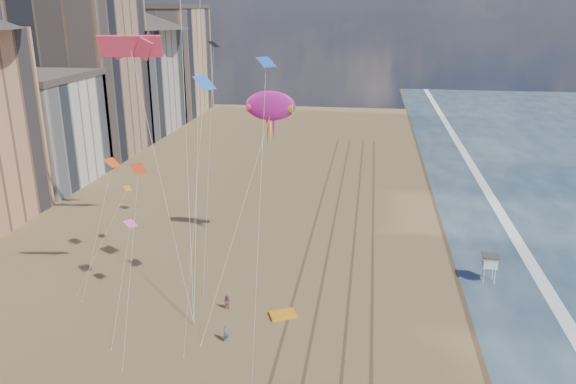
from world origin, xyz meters
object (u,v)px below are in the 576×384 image
object	(u,v)px
kite_flyer_a	(226,333)
grounded_kite	(283,315)
lifeguard_stand	(490,261)
show_kite	(270,106)
kite_flyer_b	(227,303)

from	to	relation	value
kite_flyer_a	grounded_kite	bearing A→B (deg)	11.62
lifeguard_stand	kite_flyer_a	xyz separation A→B (m)	(-23.48, -14.27, -1.49)
show_kite	kite_flyer_b	xyz separation A→B (m)	(-1.87, -12.88, -15.89)
lifeguard_stand	grounded_kite	world-z (taller)	lifeguard_stand
show_kite	kite_flyer_b	distance (m)	20.54
show_kite	kite_flyer_b	bearing A→B (deg)	-98.25
grounded_kite	kite_flyer_a	xyz separation A→B (m)	(-4.04, -4.67, 0.62)
lifeguard_stand	show_kite	world-z (taller)	show_kite
lifeguard_stand	kite_flyer_b	size ratio (longest dim) A/B	2.03
lifeguard_stand	show_kite	bearing A→B (deg)	170.92
grounded_kite	show_kite	xyz separation A→B (m)	(-3.35, 13.24, 16.48)
kite_flyer_a	kite_flyer_b	bearing A→B (deg)	65.63
lifeguard_stand	show_kite	size ratio (longest dim) A/B	0.12
kite_flyer_a	kite_flyer_b	xyz separation A→B (m)	(-1.18, 5.03, -0.04)
show_kite	kite_flyer_a	size ratio (longest dim) A/B	16.33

